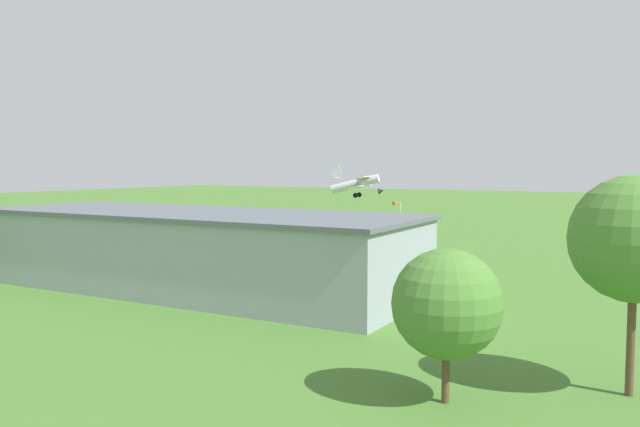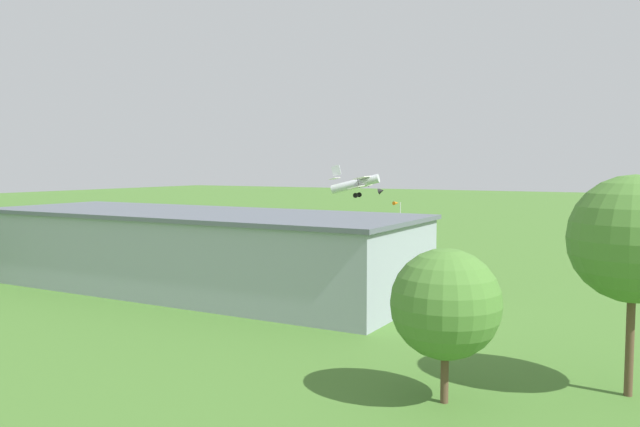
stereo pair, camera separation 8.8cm
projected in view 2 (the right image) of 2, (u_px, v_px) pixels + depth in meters
ground_plane at (385, 247)px, 85.67m from camera, size 400.00×400.00×0.00m
hangar at (194, 250)px, 56.24m from camera, size 40.35×14.07×6.87m
biplane at (357, 184)px, 82.22m from camera, size 7.31×7.83×4.24m
car_white at (143, 247)px, 78.43m from camera, size 2.16×4.52×1.64m
car_grey at (94, 246)px, 80.27m from camera, size 1.96×4.32×1.52m
car_red at (74, 241)px, 85.16m from camera, size 2.11×4.43×1.53m
person_watching_takeoff at (205, 247)px, 78.88m from camera, size 0.41×0.41×1.60m
person_crossing_taxiway at (434, 269)px, 61.86m from camera, size 0.47×0.47×1.73m
tree_by_windsock at (446, 304)px, 29.01m from camera, size 5.07×5.07×7.14m
tree_behind_hangar_left at (634, 239)px, 29.69m from camera, size 5.99×5.99×10.48m
windsock at (397, 205)px, 99.67m from camera, size 1.19×1.40×5.34m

